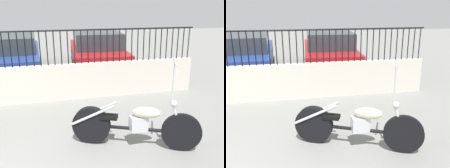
# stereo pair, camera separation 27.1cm
# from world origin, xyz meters

# --- Properties ---
(motorcycle_black) EXTENTS (1.96, 0.98, 1.47)m
(motorcycle_black) POSITION_xyz_m (2.47, 0.65, 0.39)
(motorcycle_black) COLOR black
(motorcycle_black) RESTS_ON ground_plane
(car_blue) EXTENTS (2.06, 4.46, 1.30)m
(car_blue) POSITION_xyz_m (0.03, 6.06, 0.66)
(car_blue) COLOR black
(car_blue) RESTS_ON ground_plane
(car_red) EXTENTS (2.00, 4.26, 1.34)m
(car_red) POSITION_xyz_m (3.00, 6.07, 0.67)
(car_red) COLOR black
(car_red) RESTS_ON ground_plane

